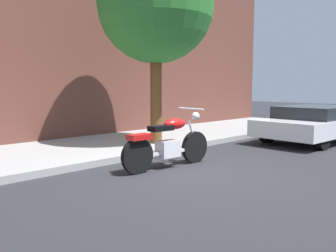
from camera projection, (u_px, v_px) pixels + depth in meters
ground_plane at (192, 171)px, 6.61m from camera, size 60.00×60.00×0.00m
sidewalk at (98, 147)px, 8.83m from camera, size 19.62×3.22×0.14m
motorcycle at (168, 143)px, 6.84m from camera, size 2.14×0.70×1.16m
parked_car_white at (317, 122)px, 10.26m from camera, size 4.37×2.11×1.03m
street_tree at (156, 5)px, 8.69m from camera, size 2.92×2.92×5.08m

